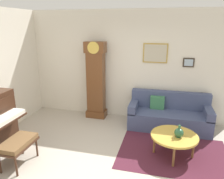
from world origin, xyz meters
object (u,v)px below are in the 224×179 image
Objects in this scene: grandfather_clock at (96,82)px; piano_bench at (18,144)px; couch at (169,115)px; coffee_table at (174,137)px; green_jug at (179,133)px.

piano_bench is at bearing -105.93° from grandfather_clock.
coffee_table is (0.09, -1.23, 0.09)m from couch.
green_jug is at bearing -35.34° from grandfather_clock.
green_jug reaches higher than coffee_table.
grandfather_clock is (0.68, 2.38, 0.56)m from piano_bench.
couch is 1.24m from coffee_table.
couch is at bearing 97.37° from green_jug.
coffee_table is 3.67× the size of green_jug.
coffee_table is (2.00, -1.42, -0.57)m from grandfather_clock.
piano_bench is 3.40m from couch.
piano_bench is 0.37× the size of couch.
couch is at bearing 40.29° from piano_bench.
grandfather_clock is 2.03m from couch.
green_jug is at bearing -82.63° from couch.
coffee_table is at bearing -85.65° from couch.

